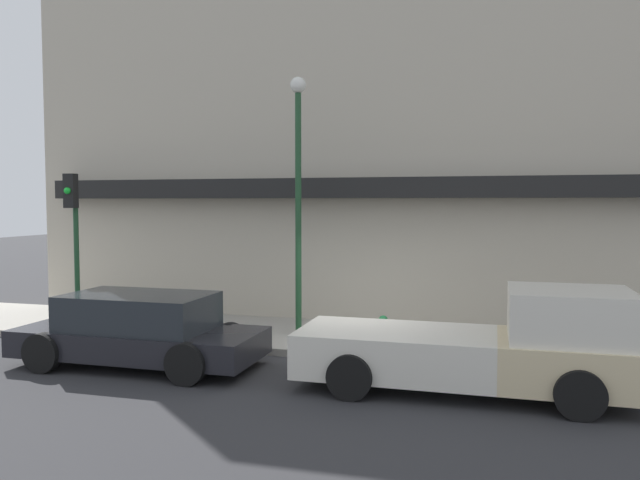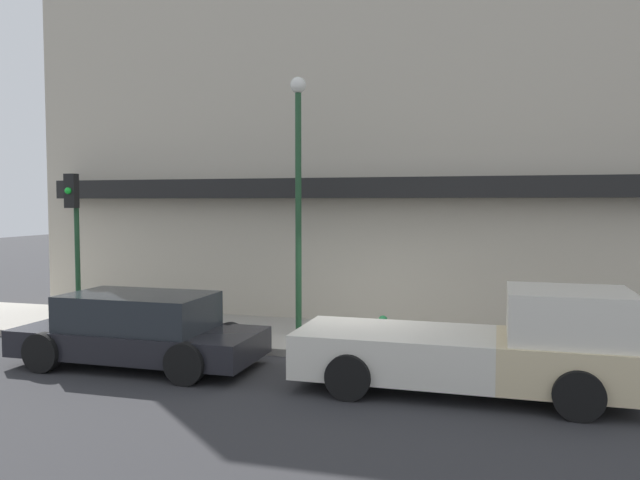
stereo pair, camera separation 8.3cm
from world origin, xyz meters
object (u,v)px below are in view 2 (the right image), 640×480
parked_car (139,330)px  fire_hydrant (383,331)px  traffic_light (74,223)px  pickup_truck (487,347)px  street_lamp (298,176)px

parked_car → fire_hydrant: parked_car is taller
parked_car → fire_hydrant: 4.96m
fire_hydrant → traffic_light: (-7.33, -0.28, 2.22)m
pickup_truck → street_lamp: 5.92m
fire_hydrant → traffic_light: bearing=-177.8°
fire_hydrant → street_lamp: size_ratio=0.11×
pickup_truck → traffic_light: size_ratio=1.51×
parked_car → fire_hydrant: (4.44, 2.19, -0.21)m
street_lamp → traffic_light: 5.44m
fire_hydrant → street_lamp: bearing=162.0°
parked_car → fire_hydrant: size_ratio=7.19×
pickup_truck → fire_hydrant: (-2.14, 2.19, -0.30)m
parked_car → fire_hydrant: bearing=28.4°
pickup_truck → parked_car: 6.58m
pickup_truck → traffic_light: (-9.47, 1.91, 1.91)m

